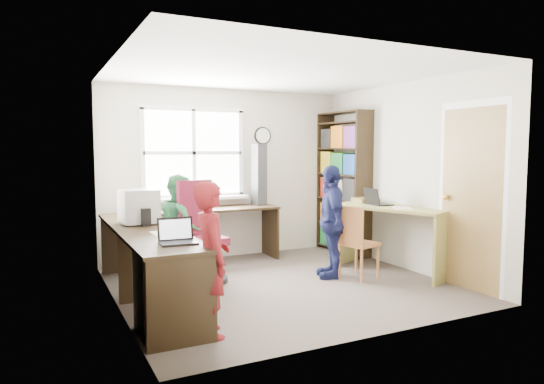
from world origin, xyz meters
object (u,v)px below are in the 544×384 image
Objects in this scene: right_desk at (392,224)px; person_navy at (331,221)px; swivel_chair at (200,238)px; laptop_left at (177,237)px; person_green at (180,226)px; potted_plant at (196,198)px; wooden_chair at (356,240)px; crt_monitor at (139,206)px; person_red at (211,259)px; l_desk at (175,263)px; cd_tower at (259,175)px; laptop_right at (376,201)px; bookshelf at (343,186)px.

right_desk is 0.83m from person_navy.
laptop_left is at bearing -124.97° from swivel_chair.
person_green is (0.48, 1.64, -0.17)m from laptop_left.
potted_plant is at bearing 72.13° from laptop_left.
crt_monitor is (-2.42, 0.58, 0.46)m from wooden_chair.
person_red is at bearing 178.85° from right_desk.
right_desk is at bearing -8.93° from wooden_chair.
crt_monitor is (-0.19, 0.72, 0.48)m from l_desk.
person_green is at bearing -170.81° from cd_tower.
laptop_left is at bearing -102.53° from l_desk.
person_navy is (0.30, -1.42, -0.51)m from cd_tower.
laptop_right is 1.13× the size of potted_plant.
potted_plant is at bearing 115.88° from wooden_chair.
bookshelf reaches higher than crt_monitor.
person_green is at bearing 77.08° from laptop_left.
wooden_chair is 2.59× the size of laptop_right.
l_desk is at bearing 171.23° from person_green.
person_navy reaches higher than laptop_left.
laptop_left is 1.72m from person_green.
laptop_right is (-0.22, -1.05, -0.11)m from bookshelf.
bookshelf reaches higher than laptop_right.
cd_tower reaches higher than laptop_left.
wooden_chair is 2.53m from crt_monitor.
l_desk is 1.40× the size of bookshelf.
laptop_right is at bearing 21.40° from laptop_left.
potted_plant is (0.95, 1.02, -0.04)m from crt_monitor.
cd_tower is at bearing -55.40° from person_green.
crt_monitor is 2.25m from person_navy.
laptop_right reaches higher than potted_plant.
person_navy is at bearing -29.52° from swivel_chair.
potted_plant is at bearing 42.32° from crt_monitor.
wooden_chair is at bearing -47.60° from potted_plant.
laptop_left is (-0.11, -0.51, 0.34)m from l_desk.
person_green is at bearing -123.02° from potted_plant.
right_desk is at bearing -95.60° from bookshelf.
person_red reaches higher than wooden_chair.
person_green is (0.37, 1.14, 0.17)m from l_desk.
laptop_left is at bearing 172.76° from right_desk.
bookshelf is 2.21m from potted_plant.
swivel_chair is at bearing -137.44° from person_green.
laptop_left is (-0.65, -1.39, 0.29)m from swivel_chair.
right_desk is at bearing -101.17° from person_green.
swivel_chair is at bearing -8.64° from person_red.
potted_plant is (0.76, 1.74, 0.44)m from l_desk.
crt_monitor reaches higher than potted_plant.
person_green is at bearing -1.82° from person_red.
potted_plant is at bearing -23.84° from person_green.
crt_monitor is (-3.15, -0.75, -0.06)m from bookshelf.
person_navy is (-0.21, 0.21, 0.21)m from wooden_chair.
wooden_chair is 2.11m from person_green.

